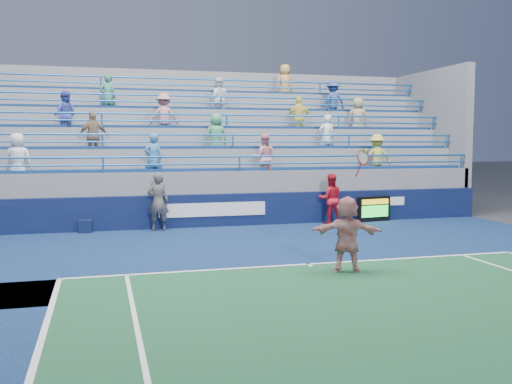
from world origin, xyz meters
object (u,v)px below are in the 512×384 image
object	(u,v)px
judge_chair	(86,225)
tennis_player	(347,234)
line_judge	(158,202)
ball_girl	(330,199)
serve_speed_board	(374,209)

from	to	relation	value
judge_chair	tennis_player	size ratio (longest dim) A/B	0.27
line_judge	ball_girl	distance (m)	5.93
serve_speed_board	ball_girl	size ratio (longest dim) A/B	0.75
ball_girl	tennis_player	bearing A→B (deg)	81.87
serve_speed_board	line_judge	bearing A→B (deg)	-179.11
serve_speed_board	judge_chair	world-z (taller)	serve_speed_board
tennis_player	line_judge	distance (m)	7.73
serve_speed_board	tennis_player	bearing A→B (deg)	-120.95
line_judge	judge_chair	bearing A→B (deg)	0.91
serve_speed_board	tennis_player	size ratio (longest dim) A/B	0.49
tennis_player	ball_girl	size ratio (longest dim) A/B	1.54
line_judge	ball_girl	size ratio (longest dim) A/B	1.07
serve_speed_board	line_judge	distance (m)	7.65
ball_girl	line_judge	bearing A→B (deg)	12.24
judge_chair	tennis_player	bearing A→B (deg)	-51.69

